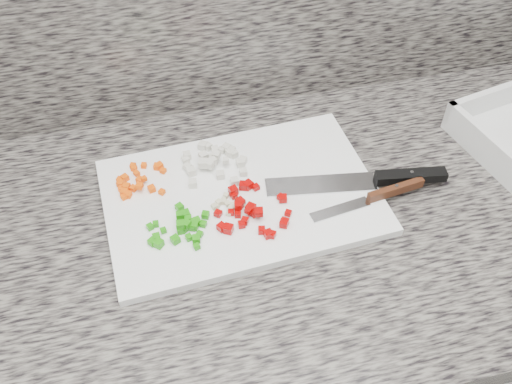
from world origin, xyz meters
TOP-DOWN VIEW (x-y plane):
  - cabinet at (0.00, 1.44)m, footprint 3.92×0.62m
  - countertop at (0.00, 1.44)m, footprint 3.96×0.64m
  - cutting_board at (-0.01, 1.49)m, footprint 0.45×0.32m
  - carrot_pile at (-0.17, 1.55)m, footprint 0.08×0.08m
  - onion_pile at (-0.04, 1.57)m, footprint 0.11×0.11m
  - green_pepper_pile at (-0.12, 1.44)m, footprint 0.10×0.09m
  - red_pepper_pile at (-0.01, 1.45)m, footprint 0.12×0.12m
  - garlic_pile at (-0.04, 1.47)m, footprint 0.05×0.05m
  - chef_knife at (0.21, 1.46)m, footprint 0.30×0.08m
  - paring_knife at (0.20, 1.43)m, footprint 0.20×0.04m

SIDE VIEW (x-z plane):
  - cabinet at x=0.00m, z-range 0.00..0.86m
  - countertop at x=0.00m, z-range 0.86..0.90m
  - cutting_board at x=-0.01m, z-range 0.90..0.91m
  - garlic_pile at x=-0.04m, z-range 0.91..0.92m
  - carrot_pile at x=-0.17m, z-range 0.91..0.93m
  - chef_knife at x=0.21m, z-range 0.91..0.93m
  - paring_knife at x=0.20m, z-range 0.91..0.93m
  - green_pepper_pile at x=-0.12m, z-range 0.91..0.93m
  - red_pepper_pile at x=-0.01m, z-range 0.91..0.93m
  - onion_pile at x=-0.04m, z-range 0.91..0.93m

